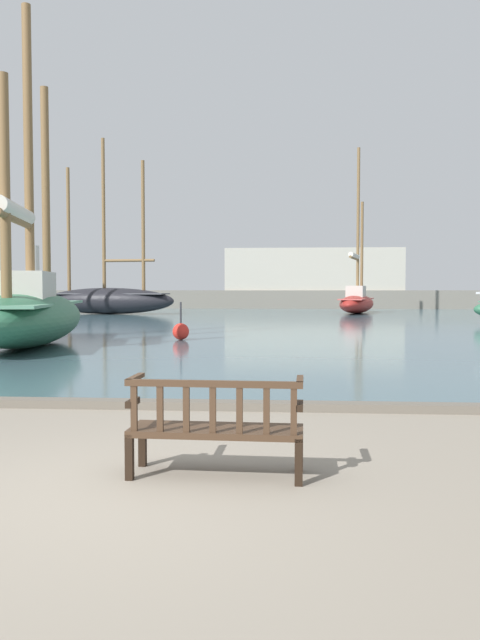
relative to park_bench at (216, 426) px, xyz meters
name	(u,v)px	position (x,y,z in m)	size (l,w,h in m)	color
ground_plane	(99,496)	(-0.92, -0.62, -0.47)	(160.00, 160.00, 0.00)	gray
harbor_water	(265,312)	(-0.92, 43.38, -0.43)	(100.00, 80.00, 0.08)	#476670
quay_edge_kerb	(178,405)	(-0.92, 3.23, -0.41)	(40.00, 0.30, 0.12)	#675F54
park_bench	(216,426)	(0.00, 0.00, 0.00)	(1.62, 0.58, 0.92)	black
sailboat_outer_port	(108,298)	(-11.57, 36.44, 0.72)	(11.75, 3.69, 11.99)	black
sailboat_mid_starboard	(357,300)	(5.75, 39.33, 0.55)	(4.14, 9.03, 11.77)	maroon
sailboat_nearest_starboard	(29,310)	(-6.94, 12.25, 0.67)	(4.28, 9.46, 10.03)	#2D6647
channel_buoy	(181,331)	(-2.81, 14.69, -0.11)	(0.55, 0.55, 1.25)	red
far_breakwater	(282,288)	(0.32, 50.48, 1.44)	(47.95, 2.40, 5.82)	slate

